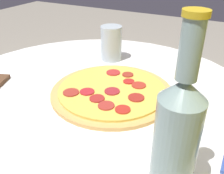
% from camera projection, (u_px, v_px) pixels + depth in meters
% --- Properties ---
extents(table, '(0.94, 0.94, 0.71)m').
position_uv_depth(table, '(96.00, 139.00, 0.80)').
color(table, white).
rests_on(table, ground_plane).
extents(pizza, '(0.34, 0.34, 0.02)m').
position_uv_depth(pizza, '(112.00, 91.00, 0.70)').
color(pizza, tan).
rests_on(pizza, table).
extents(beer_bottle, '(0.07, 0.07, 0.30)m').
position_uv_depth(beer_bottle, '(176.00, 136.00, 0.37)').
color(beer_bottle, gray).
rests_on(beer_bottle, table).
extents(drinking_glass, '(0.08, 0.08, 0.12)m').
position_uv_depth(drinking_glass, '(111.00, 43.00, 0.89)').
color(drinking_glass, '#ADBCC6').
rests_on(drinking_glass, table).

